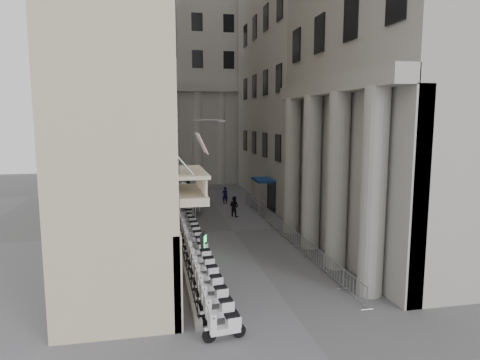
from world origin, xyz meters
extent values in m
cube|color=#B9AC8E|center=(-7.50, 22.00, 17.00)|extent=(5.00, 36.00, 34.00)
cube|color=#A6A39D|center=(0.00, 48.00, 15.00)|extent=(22.00, 10.00, 30.00)
cylinder|color=silver|center=(-4.88, 24.86, 1.00)|extent=(0.06, 0.06, 2.01)
cylinder|color=silver|center=(-2.32, 24.86, 1.00)|extent=(0.06, 0.06, 2.01)
cylinder|color=silver|center=(-4.88, 27.41, 1.00)|extent=(0.06, 0.06, 2.01)
cylinder|color=silver|center=(-2.32, 27.41, 1.00)|extent=(0.06, 0.06, 2.01)
cube|color=white|center=(-3.60, 26.14, 2.05)|extent=(2.74, 2.74, 0.11)
cone|color=white|center=(-3.60, 26.14, 2.51)|extent=(3.65, 3.65, 0.91)
cylinder|color=#919499|center=(-2.86, 21.57, 4.21)|extent=(0.16, 0.16, 8.41)
cylinder|color=#919499|center=(-1.64, 21.25, 8.41)|extent=(2.47, 0.77, 0.12)
cube|color=#919499|center=(-0.52, 20.95, 8.36)|extent=(0.57, 0.36, 0.16)
cube|color=black|center=(-3.01, 13.26, 0.79)|extent=(0.47, 0.78, 1.59)
cube|color=#19E54C|center=(-2.90, 13.22, 0.97)|extent=(0.23, 0.55, 0.88)
imported|color=#0E0D37|center=(1.17, 29.85, 0.86)|extent=(0.67, 0.48, 1.73)
imported|color=black|center=(0.99, 24.02, 0.91)|extent=(1.11, 1.10, 1.81)
imported|color=black|center=(-2.00, 36.00, 0.87)|extent=(0.95, 0.72, 1.74)
camera|label=1|loc=(-5.97, -12.23, 8.49)|focal=32.00mm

